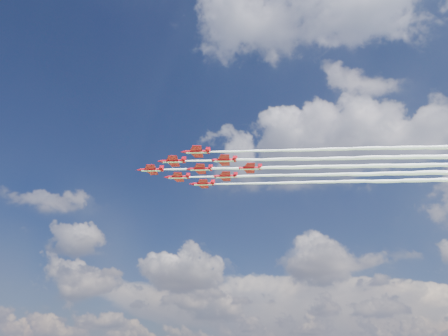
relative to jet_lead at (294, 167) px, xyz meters
The scene contains 9 objects.
jet_lead is the anchor object (origin of this frame).
jet_row2_port 11.43m from the jet_lead, 13.91° to the right, with size 104.71×46.89×2.57m.
jet_row2_starb 11.43m from the jet_lead, 59.59° to the left, with size 104.71×46.89×2.57m.
jet_row3_port 22.87m from the jet_lead, 13.91° to the right, with size 104.71×46.89×2.57m.
jet_row3_centre 18.32m from the jet_lead, 22.84° to the left, with size 104.71×46.89×2.57m.
jet_row3_starb 22.87m from the jet_lead, 59.59° to the left, with size 104.71×46.89×2.57m.
jet_row4_port 28.32m from the jet_lead, ahead, with size 104.71×46.89×2.57m.
jet_row4_starb 28.32m from the jet_lead, 36.81° to the left, with size 104.71×46.89×2.57m.
jet_tail 36.65m from the jet_lead, 22.84° to the left, with size 104.71×46.89×2.57m.
Camera 1 is at (65.63, -128.96, 4.00)m, focal length 35.00 mm.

